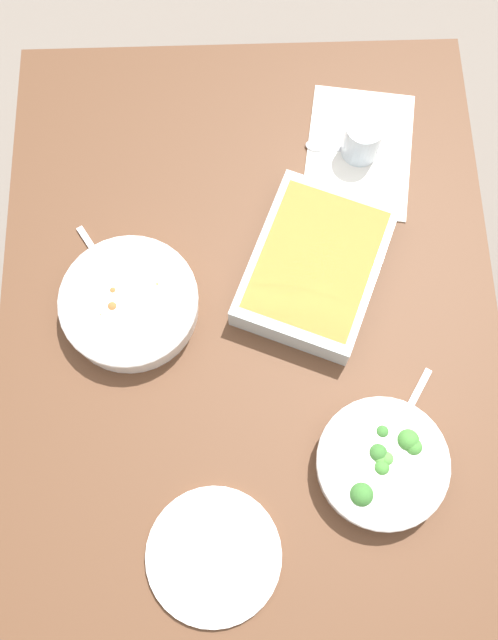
% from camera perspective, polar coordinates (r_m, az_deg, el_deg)
% --- Properties ---
extents(ground_plane, '(6.00, 6.00, 0.00)m').
position_cam_1_polar(ground_plane, '(2.01, 0.00, -6.68)').
color(ground_plane, slate).
extents(dining_table, '(1.20, 0.90, 0.74)m').
position_cam_1_polar(dining_table, '(1.38, 0.00, -1.18)').
color(dining_table, brown).
rests_on(dining_table, ground_plane).
extents(placemat, '(0.31, 0.24, 0.00)m').
position_cam_1_polar(placemat, '(1.46, 8.69, 13.01)').
color(placemat, silver).
rests_on(placemat, dining_table).
extents(stew_bowl, '(0.25, 0.25, 0.06)m').
position_cam_1_polar(stew_bowl, '(1.29, -9.41, 1.29)').
color(stew_bowl, white).
rests_on(stew_bowl, dining_table).
extents(broccoli_bowl, '(0.22, 0.22, 0.07)m').
position_cam_1_polar(broccoli_bowl, '(1.23, 10.46, -11.10)').
color(broccoli_bowl, white).
rests_on(broccoli_bowl, dining_table).
extents(baking_dish, '(0.36, 0.32, 0.06)m').
position_cam_1_polar(baking_dish, '(1.30, 5.27, 4.36)').
color(baking_dish, silver).
rests_on(baking_dish, dining_table).
extents(drink_cup, '(0.07, 0.07, 0.08)m').
position_cam_1_polar(drink_cup, '(1.43, 8.90, 13.78)').
color(drink_cup, '#B2BCC6').
rests_on(drink_cup, dining_table).
extents(side_plate, '(0.22, 0.22, 0.01)m').
position_cam_1_polar(side_plate, '(1.22, -2.80, -18.10)').
color(side_plate, white).
rests_on(side_plate, dining_table).
extents(spoon_by_stew, '(0.16, 0.11, 0.01)m').
position_cam_1_polar(spoon_by_stew, '(1.35, -10.96, 3.58)').
color(spoon_by_stew, silver).
rests_on(spoon_by_stew, dining_table).
extents(spoon_by_broccoli, '(0.16, 0.11, 0.01)m').
position_cam_1_polar(spoon_by_broccoli, '(1.27, 11.86, -8.14)').
color(spoon_by_broccoli, silver).
rests_on(spoon_by_broccoli, dining_table).
extents(spoon_spare, '(0.05, 0.18, 0.01)m').
position_cam_1_polar(spoon_spare, '(1.45, 6.97, 13.31)').
color(spoon_spare, silver).
rests_on(spoon_spare, dining_table).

